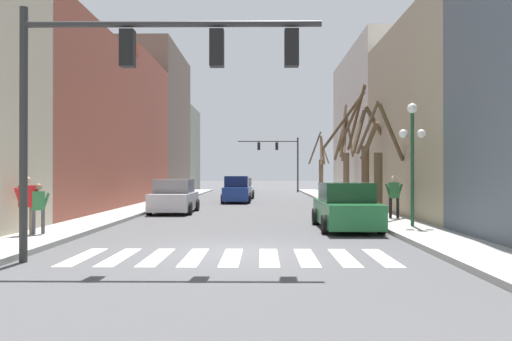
{
  "coord_description": "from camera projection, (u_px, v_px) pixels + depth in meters",
  "views": [
    {
      "loc": [
        0.73,
        -12.68,
        2.02
      ],
      "look_at": [
        0.34,
        20.92,
        2.21
      ],
      "focal_mm": 35.0,
      "sensor_mm": 36.0,
      "label": 1
    }
  ],
  "objects": [
    {
      "name": "sidewalk_left",
      "position": [
        1.0,
        249.0,
        12.75
      ],
      "size": [
        2.01,
        90.0,
        0.15
      ],
      "color": "#9E9E99",
      "rests_on": "ground_plane"
    },
    {
      "name": "building_row_left",
      "position": [
        114.0,
        128.0,
        36.03
      ],
      "size": [
        6.0,
        55.23,
        13.49
      ],
      "color": "#BCB299",
      "rests_on": "ground_plane"
    },
    {
      "name": "pedestrian_on_left_sidewalk",
      "position": [
        394.0,
        193.0,
        20.85
      ],
      "size": [
        0.76,
        0.25,
        1.76
      ],
      "rotation": [
        0.0,
        0.0,
        6.25
      ],
      "color": "black",
      "rests_on": "sidewalk_right"
    },
    {
      "name": "ground_plane",
      "position": [
        233.0,
        253.0,
        12.68
      ],
      "size": [
        240.0,
        240.0,
        0.0
      ],
      "primitive_type": "plane",
      "color": "#4C4C4F"
    },
    {
      "name": "pedestrian_near_right_corner",
      "position": [
        38.0,
        204.0,
        15.3
      ],
      "size": [
        0.63,
        0.39,
        1.56
      ],
      "rotation": [
        0.0,
        0.0,
        0.49
      ],
      "color": "#4C4C51",
      "rests_on": "sidewalk_left"
    },
    {
      "name": "traffic_signal_far",
      "position": [
        280.0,
        152.0,
        54.78
      ],
      "size": [
        6.68,
        0.28,
        5.95
      ],
      "color": "#2D2D2D",
      "rests_on": "ground_plane"
    },
    {
      "name": "car_driving_away_lane",
      "position": [
        346.0,
        207.0,
        18.07
      ],
      "size": [
        2.09,
        4.88,
        1.68
      ],
      "rotation": [
        0.0,
        0.0,
        1.57
      ],
      "color": "#236B38",
      "rests_on": "ground_plane"
    },
    {
      "name": "car_parked_right_near",
      "position": [
        242.0,
        189.0,
        40.57
      ],
      "size": [
        1.96,
        4.31,
        1.64
      ],
      "rotation": [
        0.0,
        0.0,
        -1.57
      ],
      "color": "silver",
      "rests_on": "ground_plane"
    },
    {
      "name": "car_parked_left_near",
      "position": [
        174.0,
        197.0,
        25.38
      ],
      "size": [
        2.17,
        4.37,
        1.71
      ],
      "rotation": [
        0.0,
        0.0,
        1.57
      ],
      "color": "silver",
      "rests_on": "ground_plane"
    },
    {
      "name": "car_driving_toward_lane",
      "position": [
        237.0,
        190.0,
        34.58
      ],
      "size": [
        1.97,
        4.76,
        1.83
      ],
      "rotation": [
        0.0,
        0.0,
        -1.57
      ],
      "color": "navy",
      "rests_on": "ground_plane"
    },
    {
      "name": "street_tree_left_near",
      "position": [
        321.0,
        166.0,
        43.75
      ],
      "size": [
        1.97,
        3.04,
        5.59
      ],
      "color": "brown",
      "rests_on": "sidewalk_right"
    },
    {
      "name": "street_tree_right_mid",
      "position": [
        345.0,
        158.0,
        32.76
      ],
      "size": [
        1.28,
        3.35,
        6.42
      ],
      "color": "brown",
      "rests_on": "sidewalk_right"
    },
    {
      "name": "building_row_right",
      "position": [
        453.0,
        98.0,
        24.04
      ],
      "size": [
        6.0,
        36.59,
        13.6
      ],
      "color": "#515B66",
      "rests_on": "ground_plane"
    },
    {
      "name": "street_tree_right_far",
      "position": [
        362.0,
        152.0,
        25.7
      ],
      "size": [
        3.64,
        3.14,
        6.49
      ],
      "color": "brown",
      "rests_on": "sidewalk_right"
    },
    {
      "name": "street_tree_right_near",
      "position": [
        378.0,
        166.0,
        20.98
      ],
      "size": [
        2.32,
        1.46,
        4.9
      ],
      "color": "brown",
      "rests_on": "sidewalk_right"
    },
    {
      "name": "traffic_signal_near",
      "position": [
        137.0,
        72.0,
        11.3
      ],
      "size": [
        6.86,
        0.28,
        5.8
      ],
      "color": "#2D2D2D",
      "rests_on": "ground_plane"
    },
    {
      "name": "pedestrian_waiting_at_curb",
      "position": [
        27.0,
        200.0,
        15.12
      ],
      "size": [
        0.55,
        0.65,
        1.78
      ],
      "rotation": [
        0.0,
        0.0,
        4.03
      ],
      "color": "#7A705B",
      "rests_on": "sidewalk_left"
    },
    {
      "name": "sidewalk_right",
      "position": [
        468.0,
        250.0,
        12.61
      ],
      "size": [
        2.01,
        90.0,
        0.15
      ],
      "color": "#9E9E99",
      "rests_on": "ground_plane"
    },
    {
      "name": "crosswalk_stripes",
      "position": [
        231.0,
        257.0,
        11.97
      ],
      "size": [
        7.65,
        2.6,
        0.01
      ],
      "color": "white",
      "rests_on": "ground_plane"
    },
    {
      "name": "street_lamp_right_corner",
      "position": [
        412.0,
        139.0,
        17.68
      ],
      "size": [
        0.95,
        0.36,
        4.36
      ],
      "color": "#1E4C2D",
      "rests_on": "sidewalk_right"
    }
  ]
}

